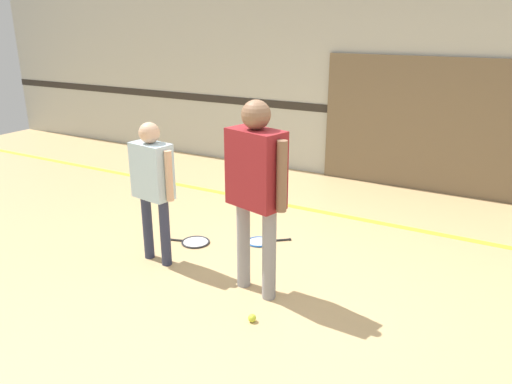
{
  "coord_description": "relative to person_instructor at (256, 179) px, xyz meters",
  "views": [
    {
      "loc": [
        1.68,
        -3.49,
        2.3
      ],
      "look_at": [
        -0.23,
        -0.07,
        0.94
      ],
      "focal_mm": 35.0,
      "sensor_mm": 36.0,
      "label": 1
    }
  ],
  "objects": [
    {
      "name": "wall_panel",
      "position": [
        0.6,
        3.59,
        -0.13
      ],
      "size": [
        2.75,
        0.05,
        1.84
      ],
      "color": "#756047",
      "rests_on": "ground_plane"
    },
    {
      "name": "person_student_left",
      "position": [
        -1.15,
        0.04,
        -0.18
      ],
      "size": [
        0.53,
        0.27,
        1.41
      ],
      "rotation": [
        0.0,
        0.0,
        -0.15
      ],
      "color": "#2D334C",
      "rests_on": "ground_plane"
    },
    {
      "name": "wall_back",
      "position": [
        0.23,
        3.65,
        0.54
      ],
      "size": [
        16.0,
        0.07,
        3.2
      ],
      "color": "beige",
      "rests_on": "ground_plane"
    },
    {
      "name": "person_instructor",
      "position": [
        0.0,
        0.0,
        0.0
      ],
      "size": [
        0.63,
        0.38,
        1.7
      ],
      "rotation": [
        0.0,
        0.0,
        -0.26
      ],
      "color": "gray",
      "rests_on": "ground_plane"
    },
    {
      "name": "tennis_ball_by_spare_racket",
      "position": [
        -0.41,
        1.03,
        -1.02
      ],
      "size": [
        0.07,
        0.07,
        0.07
      ],
      "primitive_type": "sphere",
      "color": "#CCE038",
      "rests_on": "ground_plane"
    },
    {
      "name": "tennis_ball_near_instructor",
      "position": [
        0.21,
        -0.43,
        -1.02
      ],
      "size": [
        0.07,
        0.07,
        0.07
      ],
      "primitive_type": "sphere",
      "color": "#CCE038",
      "rests_on": "ground_plane"
    },
    {
      "name": "racket_spare_on_floor",
      "position": [
        -0.45,
        0.92,
        -1.04
      ],
      "size": [
        0.47,
        0.42,
        0.03
      ],
      "rotation": [
        0.0,
        0.0,
        0.69
      ],
      "color": "blue",
      "rests_on": "ground_plane"
    },
    {
      "name": "ground_plane",
      "position": [
        0.23,
        0.07,
        -1.05
      ],
      "size": [
        16.0,
        16.0,
        0.0
      ],
      "primitive_type": "plane",
      "color": "tan"
    },
    {
      "name": "racket_second_spare",
      "position": [
        -1.08,
        0.56,
        -1.04
      ],
      "size": [
        0.56,
        0.38,
        0.03
      ],
      "rotation": [
        0.0,
        0.0,
        3.42
      ],
      "color": "#28282D",
      "rests_on": "ground_plane"
    },
    {
      "name": "floor_stripe",
      "position": [
        0.23,
        2.09,
        -1.05
      ],
      "size": [
        14.4,
        0.1,
        0.01
      ],
      "color": "yellow",
      "rests_on": "ground_plane"
    }
  ]
}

